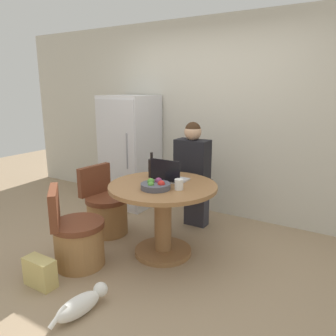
{
  "coord_description": "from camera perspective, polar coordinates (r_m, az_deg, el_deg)",
  "views": [
    {
      "loc": [
        1.76,
        -2.39,
        1.71
      ],
      "look_at": [
        0.07,
        0.37,
        0.91
      ],
      "focal_mm": 35.0,
      "sensor_mm": 36.0,
      "label": 1
    }
  ],
  "objects": [
    {
      "name": "fruit_bowl",
      "position": [
        3.15,
        -2.16,
        -3.05
      ],
      "size": [
        0.29,
        0.29,
        0.1
      ],
      "color": "#4C4C56",
      "rests_on": "dining_table"
    },
    {
      "name": "wall_back",
      "position": [
        4.47,
        8.29,
        8.45
      ],
      "size": [
        7.0,
        0.06,
        2.6
      ],
      "color": "beige",
      "rests_on": "ground_plane"
    },
    {
      "name": "dining_table",
      "position": [
        3.38,
        -0.89,
        -6.99
      ],
      "size": [
        1.1,
        1.1,
        0.76
      ],
      "color": "olive",
      "rests_on": "ground_plane"
    },
    {
      "name": "cat",
      "position": [
        2.82,
        -14.84,
        -21.9
      ],
      "size": [
        0.19,
        0.54,
        0.17
      ],
      "rotation": [
        0.0,
        0.0,
        1.46
      ],
      "color": "white",
      "rests_on": "ground_plane"
    },
    {
      "name": "chair_left_side",
      "position": [
        4.02,
        -10.72,
        -7.41
      ],
      "size": [
        0.51,
        0.5,
        0.8
      ],
      "rotation": [
        0.0,
        0.0,
        1.47
      ],
      "color": "#9E7042",
      "rests_on": "ground_plane"
    },
    {
      "name": "chair_near_left_corner",
      "position": [
        3.38,
        -15.56,
        -11.97
      ],
      "size": [
        0.58,
        0.58,
        0.8
      ],
      "rotation": [
        0.0,
        0.0,
        2.4
      ],
      "color": "#9E7042",
      "rests_on": "ground_plane"
    },
    {
      "name": "person_seated",
      "position": [
        3.98,
        4.5,
        -0.59
      ],
      "size": [
        0.4,
        0.37,
        1.32
      ],
      "rotation": [
        0.0,
        0.0,
        3.14
      ],
      "color": "#2D2D38",
      "rests_on": "ground_plane"
    },
    {
      "name": "handbag",
      "position": [
        3.22,
        -21.4,
        -16.56
      ],
      "size": [
        0.3,
        0.14,
        0.26
      ],
      "color": "tan",
      "rests_on": "ground_plane"
    },
    {
      "name": "bottle",
      "position": [
        3.55,
        -2.86,
        0.09
      ],
      "size": [
        0.07,
        0.07,
        0.27
      ],
      "color": "black",
      "rests_on": "dining_table"
    },
    {
      "name": "refrigerator",
      "position": [
        4.8,
        -6.57,
        2.87
      ],
      "size": [
        0.69,
        0.68,
        1.61
      ],
      "color": "silver",
      "rests_on": "ground_plane"
    },
    {
      "name": "laptop",
      "position": [
        3.41,
        0.16,
        -1.44
      ],
      "size": [
        0.34,
        0.24,
        0.24
      ],
      "rotation": [
        0.0,
        0.0,
        3.14
      ],
      "color": "#B7B7BC",
      "rests_on": "dining_table"
    },
    {
      "name": "coffee_cup",
      "position": [
        3.12,
        1.92,
        -2.87
      ],
      "size": [
        0.08,
        0.08,
        0.1
      ],
      "color": "white",
      "rests_on": "dining_table"
    },
    {
      "name": "ground_plane",
      "position": [
        3.43,
        -4.32,
        -16.11
      ],
      "size": [
        12.0,
        12.0,
        0.0
      ],
      "primitive_type": "plane",
      "color": "#9E8466"
    }
  ]
}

